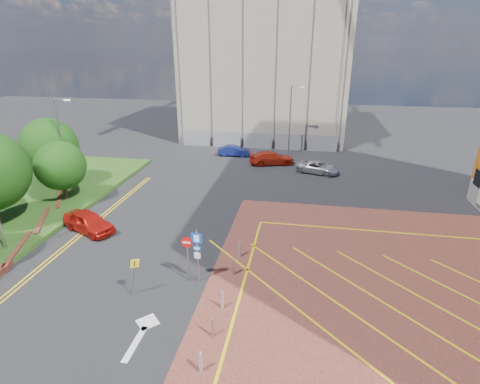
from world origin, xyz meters
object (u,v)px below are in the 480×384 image
(lamp_left_far, at_px, (62,142))
(sign_cluster, at_px, (194,251))
(tree_c, at_px, (60,166))
(car_red_left, at_px, (89,222))
(warning_sign, at_px, (134,272))
(car_red_back, at_px, (272,158))
(car_silver_back, at_px, (317,167))
(tree_d, at_px, (49,147))
(car_blue_back, at_px, (234,151))
(lamp_back, at_px, (291,118))

(lamp_left_far, height_order, sign_cluster, lamp_left_far)
(lamp_left_far, xyz_separation_m, sign_cluster, (14.72, -11.02, -2.71))
(tree_c, distance_m, car_red_left, 6.95)
(warning_sign, bearing_deg, lamp_left_far, 133.23)
(car_red_back, distance_m, car_silver_back, 5.37)
(tree_d, relative_size, lamp_left_far, 0.76)
(car_blue_back, relative_size, car_silver_back, 0.85)
(lamp_left_far, xyz_separation_m, warning_sign, (12.01, -12.78, -3.23))
(tree_c, bearing_deg, sign_cluster, -33.16)
(tree_c, height_order, car_silver_back, tree_c)
(car_blue_back, bearing_deg, tree_d, 130.27)
(car_red_left, bearing_deg, tree_c, 71.26)
(sign_cluster, bearing_deg, car_silver_back, 71.06)
(tree_c, xyz_separation_m, warning_sign, (11.09, -10.78, -1.76))
(lamp_left_far, relative_size, lamp_back, 1.00)
(lamp_left_far, bearing_deg, tree_d, 154.32)
(tree_c, xyz_separation_m, car_red_left, (4.72, -4.46, -2.47))
(tree_c, height_order, car_red_left, tree_c)
(car_red_left, xyz_separation_m, car_red_back, (11.18, 18.07, -0.02))
(sign_cluster, distance_m, car_blue_back, 25.38)
(lamp_left_far, relative_size, sign_cluster, 2.50)
(lamp_left_far, height_order, car_silver_back, lamp_left_far)
(car_silver_back, bearing_deg, car_blue_back, 80.43)
(lamp_back, relative_size, car_blue_back, 2.16)
(warning_sign, xyz_separation_m, car_red_back, (4.81, 24.39, -0.72))
(tree_c, distance_m, sign_cluster, 16.53)
(lamp_back, bearing_deg, car_blue_back, -164.21)
(lamp_back, bearing_deg, lamp_left_far, -139.14)
(tree_c, distance_m, lamp_back, 25.19)
(tree_d, height_order, warning_sign, tree_d)
(car_red_left, relative_size, car_red_back, 0.87)
(car_red_left, height_order, car_blue_back, car_red_left)
(tree_d, height_order, car_blue_back, tree_d)
(lamp_left_far, height_order, lamp_back, lamp_left_far)
(car_silver_back, bearing_deg, lamp_back, 42.99)
(tree_d, bearing_deg, warning_sign, -44.36)
(car_red_back, bearing_deg, tree_d, 103.03)
(tree_c, relative_size, warning_sign, 2.18)
(sign_cluster, height_order, car_red_left, sign_cluster)
(car_blue_back, bearing_deg, sign_cluster, -176.75)
(car_red_back, xyz_separation_m, car_silver_back, (4.91, -2.17, -0.10))
(lamp_back, relative_size, warning_sign, 3.55)
(car_blue_back, bearing_deg, car_silver_back, -118.99)
(sign_cluster, relative_size, car_blue_back, 0.86)
(tree_d, distance_m, car_blue_back, 19.66)
(car_red_left, bearing_deg, lamp_back, -5.13)
(warning_sign, relative_size, car_red_back, 0.46)
(warning_sign, height_order, car_red_left, warning_sign)
(tree_d, relative_size, car_red_back, 1.24)
(warning_sign, bearing_deg, car_silver_back, 66.37)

